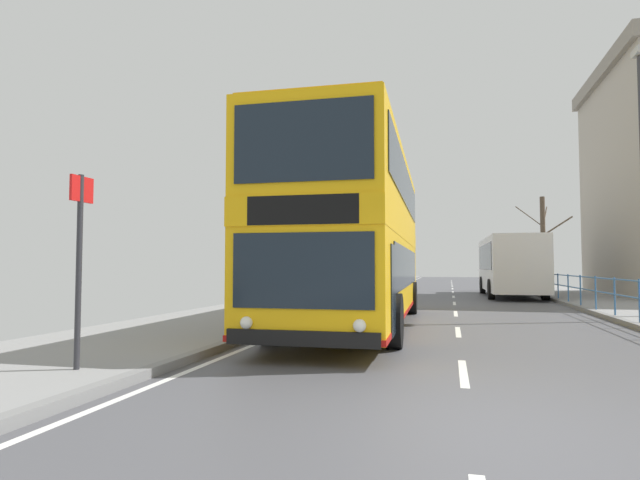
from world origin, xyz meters
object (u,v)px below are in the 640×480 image
object	(u,v)px
double_decker_bus_main	(357,237)
background_bus_far_lane	(510,265)
bus_stop_sign_near	(80,249)
bare_tree_far_00	(543,241)

from	to	relation	value
double_decker_bus_main	background_bus_far_lane	bearing A→B (deg)	70.13
double_decker_bus_main	bus_stop_sign_near	size ratio (longest dim) A/B	4.28
background_bus_far_lane	bus_stop_sign_near	xyz separation A→B (m)	(-8.00, -21.99, 0.16)
double_decker_bus_main	background_bus_far_lane	distance (m)	15.76
double_decker_bus_main	bare_tree_far_00	xyz separation A→B (m)	(8.23, 22.21, 0.87)
background_bus_far_lane	bare_tree_far_00	distance (m)	8.10
background_bus_far_lane	bare_tree_far_00	world-z (taller)	bare_tree_far_00
double_decker_bus_main	bare_tree_far_00	distance (m)	23.70
background_bus_far_lane	bare_tree_far_00	bearing A→B (deg)	68.79
double_decker_bus_main	background_bus_far_lane	xyz separation A→B (m)	(5.35, 14.81, -0.68)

